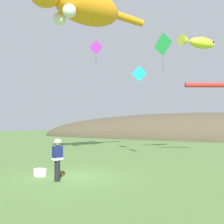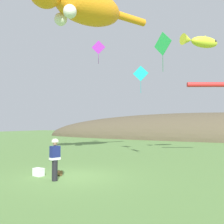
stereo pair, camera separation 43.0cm
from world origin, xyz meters
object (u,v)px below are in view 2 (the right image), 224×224
Objects in this scene: kite_spool at (60,173)px; kite_tube_streamer at (209,85)px; picnic_cooler at (39,172)px; kite_giant_cat at (80,5)px; kite_fish_windsock at (201,42)px; festival_attendant at (55,158)px; kite_diamond_violet at (98,47)px; kite_diamond_teal at (141,74)px; kite_diamond_green at (163,44)px.

kite_tube_streamer is (5.15, 10.78, 5.24)m from kite_spool.
picnic_cooler is 0.06× the size of kite_giant_cat.
kite_tube_streamer is at bearing 67.83° from kite_fish_windsock.
kite_fish_windsock is at bearing 61.50° from picnic_cooler.
festival_attendant is 13.32m from kite_tube_streamer.
kite_spool is (-0.49, 0.89, -0.83)m from festival_attendant.
kite_diamond_violet is (-4.32, 10.26, 9.36)m from kite_spool.
picnic_cooler is 13.78m from kite_tube_streamer.
kite_spool is 0.49× the size of picnic_cooler.
kite_tube_streamer is at bearing 68.24° from festival_attendant.
kite_fish_windsock is 4.95m from kite_diamond_teal.
kite_giant_cat is at bearing -144.62° from kite_fish_windsock.
kite_diamond_green is 4.87m from kite_diamond_teal.
kite_fish_windsock is (4.78, 9.87, 8.33)m from kite_spool.
kite_diamond_green is at bearing -103.89° from kite_tube_streamer.
kite_fish_windsock is 0.97× the size of kite_tube_streamer.
festival_attendant is 6.92× the size of kite_spool.
kite_tube_streamer reaches higher than kite_spool.
kite_diamond_green reaches higher than kite_diamond_teal.
kite_giant_cat reaches higher than kite_fish_windsock.
kite_giant_cat is (-1.56, 5.26, 10.54)m from picnic_cooler.
picnic_cooler is 10.77m from kite_diamond_teal.
kite_diamond_violet reaches higher than picnic_cooler.
picnic_cooler is 11.88m from kite_giant_cat.
kite_diamond_teal reaches higher than kite_tube_streamer.
festival_attendant is at bearing -120.03° from kite_diamond_green.
kite_tube_streamer is (7.56, 6.01, -5.35)m from kite_giant_cat.
kite_fish_windsock is (4.29, 10.76, 7.51)m from festival_attendant.
kite_tube_streamer is (0.37, 0.90, -3.09)m from kite_fish_windsock.
kite_diamond_teal is at bearing 48.93° from kite_giant_cat.
kite_diamond_violet is 6.29m from kite_diamond_teal.
picnic_cooler is (-0.85, -0.49, 0.05)m from kite_spool.
kite_spool is 0.03× the size of kite_giant_cat.
kite_diamond_violet is 1.05× the size of kite_diamond_teal.
kite_giant_cat is 2.97× the size of kite_tube_streamer.
kite_giant_cat is 3.87× the size of kite_diamond_green.
kite_giant_cat is at bearing 116.80° from kite_spool.
festival_attendant is 10.59m from kite_diamond_teal.
kite_diamond_teal is at bearing -151.08° from kite_tube_streamer.
kite_diamond_green is at bearing 59.97° from festival_attendant.
kite_spool is 14.54m from kite_diamond_violet.
kite_giant_cat is at bearing 177.12° from kite_diamond_green.
kite_fish_windsock reaches higher than picnic_cooler.
festival_attendant is at bearing -66.67° from kite_diamond_violet.
kite_fish_windsock is (7.19, 5.11, -2.26)m from kite_giant_cat.
kite_fish_windsock is 1.32× the size of kite_diamond_violet.
kite_giant_cat reaches higher than kite_diamond_violet.
kite_diamond_green is (4.44, 4.96, 6.75)m from picnic_cooler.
kite_fish_windsock is at bearing 64.17° from kite_spool.
kite_fish_windsock reaches higher than festival_attendant.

